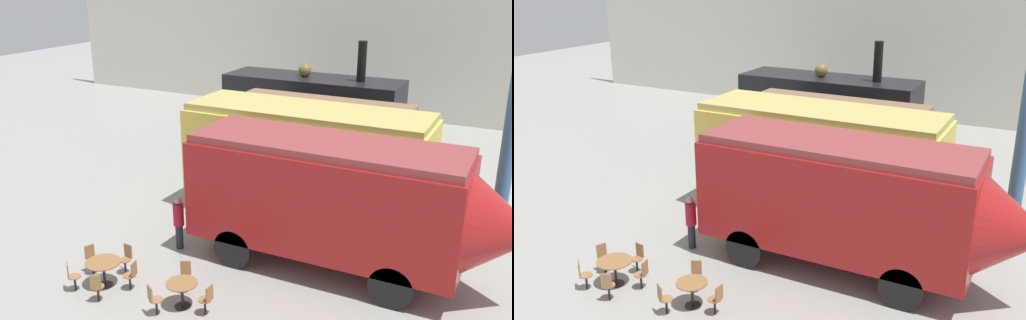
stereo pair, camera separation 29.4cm
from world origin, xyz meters
TOP-DOWN VIEW (x-y plane):
  - ground_plane at (0.00, 0.00)m, footprint 80.00×80.00m
  - backdrop_wall at (0.00, 15.78)m, footprint 44.00×0.15m
  - steam_locomotive at (-1.39, 8.70)m, footprint 8.70×2.73m
  - passenger_coach_wooden at (0.75, 4.19)m, footprint 7.44×2.69m
  - passenger_coach_vintage at (1.67, 0.44)m, footprint 8.44×2.90m
  - streamlined_locomotive at (4.26, -2.67)m, footprint 9.62×2.76m
  - cafe_table_near at (1.02, -6.38)m, footprint 0.84×0.84m
  - cafe_table_mid at (-1.54, -6.49)m, footprint 0.99×0.99m
  - cafe_chair_0 at (0.65, -5.68)m, footprint 0.39×0.40m
  - cafe_chair_1 at (0.59, -7.05)m, footprint 0.39×0.40m
  - cafe_chair_2 at (1.81, -6.42)m, footprint 0.36×0.36m
  - cafe_chair_3 at (-2.12, -7.12)m, footprint 0.40×0.40m
  - cafe_chair_4 at (-1.11, -7.24)m, footprint 0.39×0.40m
  - cafe_chair_5 at (-0.69, -6.32)m, footprint 0.38×0.36m
  - cafe_chair_6 at (-1.44, -5.63)m, footprint 0.36×0.37m
  - cafe_chair_7 at (-2.32, -6.13)m, footprint 0.40×0.38m
  - visitor_person at (-0.94, -3.65)m, footprint 0.34×0.34m
  - support_pillar at (8.00, 0.78)m, footprint 0.44×0.44m

SIDE VIEW (x-z plane):
  - ground_plane at x=0.00m, z-range 0.00..0.00m
  - cafe_chair_0 at x=0.65m, z-range 0.07..0.94m
  - cafe_chair_1 at x=0.59m, z-range 0.07..0.94m
  - cafe_chair_2 at x=1.81m, z-range 0.07..0.94m
  - cafe_chair_3 at x=-2.12m, z-range 0.07..0.94m
  - cafe_chair_4 at x=-1.11m, z-range 0.07..0.94m
  - cafe_chair_5 at x=-0.69m, z-range 0.07..0.94m
  - cafe_chair_6 at x=-1.44m, z-range 0.07..0.94m
  - cafe_chair_7 at x=-2.32m, z-range 0.07..0.94m
  - cafe_table_near at x=1.02m, z-range 0.20..0.91m
  - cafe_table_mid at x=-1.54m, z-range 0.24..0.97m
  - visitor_person at x=-0.94m, z-range 0.08..1.81m
  - passenger_coach_wooden at x=0.75m, z-range 0.34..3.66m
  - steam_locomotive at x=-1.39m, z-range -0.54..4.73m
  - streamlined_locomotive at x=4.26m, z-range 0.35..4.26m
  - passenger_coach_vintage at x=1.67m, z-range 0.39..4.37m
  - support_pillar at x=8.00m, z-range 0.00..8.00m
  - backdrop_wall at x=0.00m, z-range 0.00..9.00m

